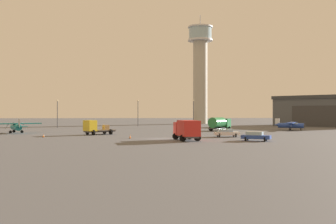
% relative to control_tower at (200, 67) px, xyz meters
% --- Properties ---
extents(ground_plane, '(400.00, 400.00, 0.00)m').
position_rel_control_tower_xyz_m(ground_plane, '(-16.92, -77.25, -20.14)').
color(ground_plane, '#545456').
extents(control_tower, '(8.72, 8.72, 38.49)m').
position_rel_control_tower_xyz_m(control_tower, '(0.00, 0.00, 0.00)').
color(control_tower, '#B2AD9E').
rests_on(control_tower, ground_plane).
extents(hangar, '(36.90, 36.85, 9.02)m').
position_rel_control_tower_xyz_m(hangar, '(37.39, -22.03, -15.61)').
color(hangar, '#4C5159').
rests_on(hangar, ground_plane).
extents(airplane_blue, '(6.96, 8.68, 2.71)m').
position_rel_control_tower_xyz_m(airplane_blue, '(14.00, -50.06, -18.87)').
color(airplane_blue, '#2847A8').
rests_on(airplane_blue, ground_plane).
extents(airplane_teal, '(9.44, 7.55, 2.93)m').
position_rel_control_tower_xyz_m(airplane_teal, '(-45.13, -58.98, -18.77)').
color(airplane_teal, teal).
rests_on(airplane_teal, ground_plane).
extents(truck_flatbed_yellow, '(6.06, 5.41, 2.73)m').
position_rel_control_tower_xyz_m(truck_flatbed_yellow, '(-28.74, -65.20, -18.83)').
color(truck_flatbed_yellow, '#38383D').
rests_on(truck_flatbed_yellow, ground_plane).
extents(truck_fuel_tanker_green, '(5.98, 6.70, 3.04)m').
position_rel_control_tower_xyz_m(truck_fuel_tanker_green, '(-2.88, -51.76, -18.44)').
color(truck_fuel_tanker_green, '#38383D').
rests_on(truck_fuel_tanker_green, ground_plane).
extents(truck_box_red, '(3.96, 6.65, 3.02)m').
position_rel_control_tower_xyz_m(truck_box_red, '(-13.20, -80.57, -18.44)').
color(truck_box_red, '#38383D').
rests_on(truck_box_red, ground_plane).
extents(car_blue, '(4.54, 3.45, 1.37)m').
position_rel_control_tower_xyz_m(car_blue, '(-3.21, -82.20, -19.40)').
color(car_blue, '#2847A8').
rests_on(car_blue, ground_plane).
extents(car_white, '(4.22, 2.33, 1.37)m').
position_rel_control_tower_xyz_m(car_white, '(-5.63, -72.76, -19.40)').
color(car_white, white).
rests_on(car_white, ground_plane).
extents(light_post_west, '(0.44, 0.44, 7.47)m').
position_rel_control_tower_xyz_m(light_post_west, '(-42.87, -32.25, -15.61)').
color(light_post_west, '#38383D').
rests_on(light_post_west, ground_plane).
extents(light_post_east, '(0.44, 0.44, 7.73)m').
position_rel_control_tower_xyz_m(light_post_east, '(-21.57, -22.71, -15.47)').
color(light_post_east, '#38383D').
rests_on(light_post_east, ground_plane).
extents(light_post_north, '(0.44, 0.44, 7.68)m').
position_rel_control_tower_xyz_m(light_post_north, '(-5.87, -28.39, -15.50)').
color(light_post_north, '#38383D').
rests_on(light_post_north, ground_plane).
extents(traffic_cone_near_left, '(0.36, 0.36, 0.65)m').
position_rel_control_tower_xyz_m(traffic_cone_near_left, '(-21.83, -75.70, -19.82)').
color(traffic_cone_near_left, black).
rests_on(traffic_cone_near_left, ground_plane).
extents(traffic_cone_near_right, '(0.36, 0.36, 0.57)m').
position_rel_control_tower_xyz_m(traffic_cone_near_right, '(-36.47, -71.98, -19.86)').
color(traffic_cone_near_right, black).
rests_on(traffic_cone_near_right, ground_plane).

